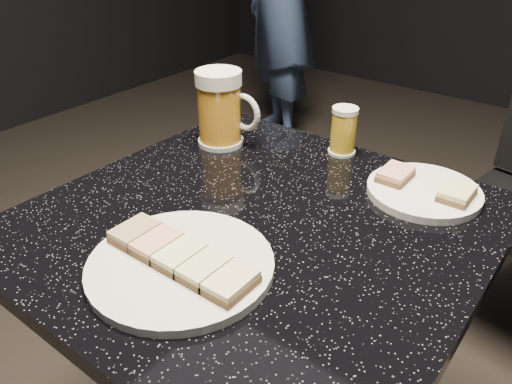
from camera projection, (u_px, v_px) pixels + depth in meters
plate_large at (181, 265)px, 0.70m from camera, size 0.26×0.26×0.01m
plate_small at (424, 191)px, 0.88m from camera, size 0.20×0.20×0.01m
table at (256, 326)px, 0.94m from camera, size 0.70×0.70×0.75m
beer_mug at (221, 108)px, 1.03m from camera, size 0.14×0.10×0.16m
beer_tumbler at (343, 131)px, 1.01m from camera, size 0.06×0.06×0.10m
canapes_on_plate_large at (180, 256)px, 0.69m from camera, size 0.23×0.07×0.02m
canapes_on_plate_small at (425, 183)px, 0.87m from camera, size 0.16×0.07×0.02m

